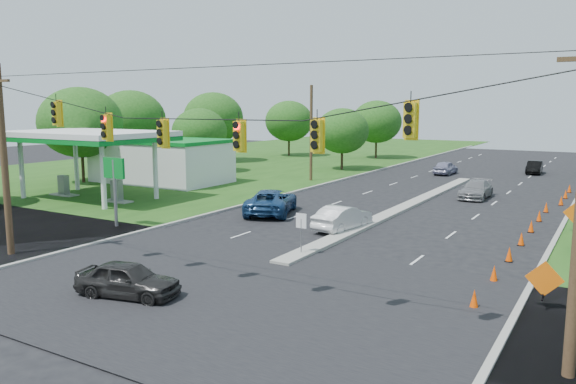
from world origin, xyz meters
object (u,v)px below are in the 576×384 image
Objects in this scene: gas_station at (150,156)px; blue_pickup at (271,201)px; black_sedan at (128,279)px; white_sedan at (343,218)px.

gas_station is 17.85m from blue_pickup.
black_sedan is at bearing -47.19° from gas_station.
blue_pickup reaches higher than white_sedan.
white_sedan is (1.94, 14.53, 0.04)m from black_sedan.
gas_station is 3.35× the size of blue_pickup.
blue_pickup reaches higher than black_sedan.
black_sedan is 17.15m from blue_pickup.
white_sedan is at bearing -19.47° from gas_station.
white_sedan is (22.90, -8.10, -1.86)m from gas_station.
blue_pickup is (-4.25, 16.62, 0.14)m from black_sedan.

